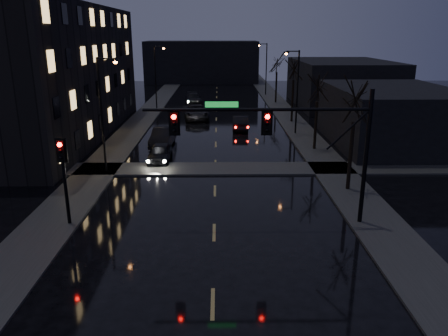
{
  "coord_description": "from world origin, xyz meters",
  "views": [
    {
      "loc": [
        0.23,
        -11.85,
        9.53
      ],
      "look_at": [
        0.5,
        8.55,
        3.2
      ],
      "focal_mm": 35.0,
      "sensor_mm": 36.0,
      "label": 1
    }
  ],
  "objects_px": {
    "oncoming_car_c": "(196,112)",
    "oncoming_car_d": "(194,98)",
    "lead_car": "(241,123)",
    "oncoming_car_a": "(160,153)",
    "oncoming_car_b": "(163,137)"
  },
  "relations": [
    {
      "from": "oncoming_car_a",
      "to": "oncoming_car_c",
      "type": "distance_m",
      "value": 17.5
    },
    {
      "from": "oncoming_car_b",
      "to": "oncoming_car_d",
      "type": "height_order",
      "value": "oncoming_car_b"
    },
    {
      "from": "oncoming_car_d",
      "to": "lead_car",
      "type": "bearing_deg",
      "value": -78.86
    },
    {
      "from": "oncoming_car_a",
      "to": "oncoming_car_b",
      "type": "xyz_separation_m",
      "value": [
        -0.37,
        4.92,
        0.1
      ]
    },
    {
      "from": "oncoming_car_d",
      "to": "lead_car",
      "type": "distance_m",
      "value": 18.1
    },
    {
      "from": "oncoming_car_b",
      "to": "lead_car",
      "type": "height_order",
      "value": "oncoming_car_b"
    },
    {
      "from": "oncoming_car_a",
      "to": "oncoming_car_d",
      "type": "bearing_deg",
      "value": 88.12
    },
    {
      "from": "oncoming_car_a",
      "to": "oncoming_car_b",
      "type": "relative_size",
      "value": 0.85
    },
    {
      "from": "oncoming_car_c",
      "to": "lead_car",
      "type": "distance_m",
      "value": 7.55
    },
    {
      "from": "oncoming_car_b",
      "to": "oncoming_car_d",
      "type": "distance_m",
      "value": 23.86
    },
    {
      "from": "oncoming_car_c",
      "to": "oncoming_car_d",
      "type": "distance_m",
      "value": 11.38
    },
    {
      "from": "oncoming_car_a",
      "to": "lead_car",
      "type": "distance_m",
      "value": 13.42
    },
    {
      "from": "oncoming_car_c",
      "to": "lead_car",
      "type": "bearing_deg",
      "value": -56.16
    },
    {
      "from": "oncoming_car_d",
      "to": "lead_car",
      "type": "relative_size",
      "value": 1.18
    },
    {
      "from": "oncoming_car_a",
      "to": "lead_car",
      "type": "xyz_separation_m",
      "value": [
        6.8,
        11.57,
        0.04
      ]
    }
  ]
}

